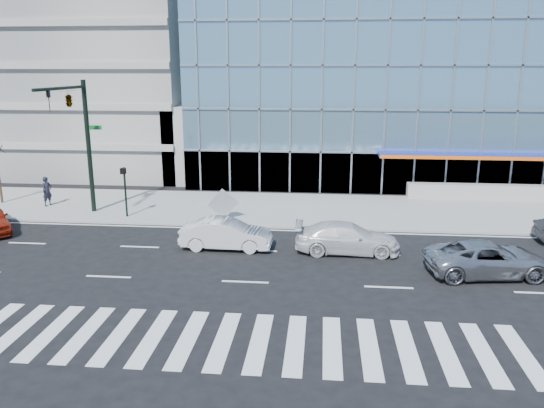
{
  "coord_description": "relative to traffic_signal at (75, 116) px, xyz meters",
  "views": [
    {
      "loc": [
        3.15,
        -24.73,
        8.78
      ],
      "look_at": [
        0.47,
        3.0,
        1.64
      ],
      "focal_mm": 35.0,
      "sensor_mm": 36.0,
      "label": 1
    }
  ],
  "objects": [
    {
      "name": "ground",
      "position": [
        11.0,
        -4.57,
        -6.16
      ],
      "size": [
        160.0,
        160.0,
        0.0
      ],
      "primitive_type": "plane",
      "color": "black",
      "rests_on": "ground"
    },
    {
      "name": "sidewalk",
      "position": [
        11.0,
        3.43,
        -6.09
      ],
      "size": [
        120.0,
        8.0,
        0.15
      ],
      "primitive_type": "cube",
      "color": "gray",
      "rests_on": "ground"
    },
    {
      "name": "theatre_building",
      "position": [
        25.0,
        21.43,
        1.34
      ],
      "size": [
        42.0,
        26.0,
        15.0
      ],
      "primitive_type": "cube",
      "color": "#709EBB",
      "rests_on": "ground"
    },
    {
      "name": "parking_garage",
      "position": [
        -9.0,
        21.43,
        3.84
      ],
      "size": [
        24.0,
        24.0,
        20.0
      ],
      "primitive_type": "cube",
      "color": "gray",
      "rests_on": "ground"
    },
    {
      "name": "ramp_block",
      "position": [
        5.0,
        13.43,
        -3.16
      ],
      "size": [
        6.0,
        8.0,
        6.0
      ],
      "primitive_type": "cube",
      "color": "gray",
      "rests_on": "ground"
    },
    {
      "name": "traffic_signal",
      "position": [
        0.0,
        0.0,
        0.0
      ],
      "size": [
        1.14,
        5.74,
        8.0
      ],
      "color": "black",
      "rests_on": "sidewalk"
    },
    {
      "name": "ped_signal_post",
      "position": [
        2.5,
        0.37,
        -4.02
      ],
      "size": [
        0.3,
        0.33,
        3.0
      ],
      "color": "black",
      "rests_on": "sidewalk"
    },
    {
      "name": "silver_suv",
      "position": [
        21.43,
        -6.75,
        -5.42
      ],
      "size": [
        5.63,
        3.13,
        1.49
      ],
      "primitive_type": "imported",
      "rotation": [
        0.0,
        0.0,
        1.7
      ],
      "color": "#AFB0B4",
      "rests_on": "ground"
    },
    {
      "name": "white_suv",
      "position": [
        15.43,
        -4.36,
        -5.43
      ],
      "size": [
        5.1,
        2.1,
        1.47
      ],
      "primitive_type": "imported",
      "rotation": [
        0.0,
        0.0,
        1.58
      ],
      "color": "silver",
      "rests_on": "ground"
    },
    {
      "name": "white_sedan",
      "position": [
        9.43,
        -4.37,
        -5.41
      ],
      "size": [
        4.58,
        1.66,
        1.5
      ],
      "primitive_type": "imported",
      "rotation": [
        0.0,
        0.0,
        1.56
      ],
      "color": "silver",
      "rests_on": "ground"
    },
    {
      "name": "pedestrian",
      "position": [
        -3.51,
        2.43,
        -5.06
      ],
      "size": [
        0.7,
        0.82,
        1.91
      ],
      "primitive_type": "imported",
      "rotation": [
        0.0,
        0.0,
        1.16
      ],
      "color": "black",
      "rests_on": "sidewalk"
    },
    {
      "name": "tilted_panel",
      "position": [
        8.39,
        0.43,
        -5.1
      ],
      "size": [
        1.79,
        0.51,
        1.84
      ],
      "primitive_type": "cube",
      "rotation": [
        0.0,
        0.74,
        0.25
      ],
      "color": "#A9A9A9",
      "rests_on": "sidewalk"
    }
  ]
}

